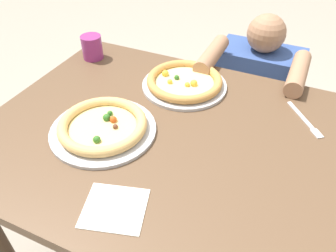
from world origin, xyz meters
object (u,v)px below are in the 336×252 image
(pizza_far, at_px, (184,82))
(fork, at_px, (306,121))
(drink_cup_colored, at_px, (92,47))
(pizza_near, at_px, (103,127))
(diner_seated, at_px, (251,108))

(pizza_far, xyz_separation_m, fork, (0.46, -0.03, -0.02))
(drink_cup_colored, bearing_deg, pizza_far, -6.26)
(drink_cup_colored, distance_m, fork, 0.92)
(pizza_near, xyz_separation_m, diner_seated, (0.35, 0.81, -0.37))
(pizza_near, height_order, drink_cup_colored, drink_cup_colored)
(diner_seated, bearing_deg, pizza_near, -113.63)
(pizza_near, xyz_separation_m, drink_cup_colored, (-0.32, 0.41, 0.03))
(pizza_near, bearing_deg, diner_seated, 66.37)
(pizza_near, relative_size, drink_cup_colored, 3.40)
(pizza_far, bearing_deg, drink_cup_colored, 173.74)
(pizza_far, bearing_deg, pizza_near, -111.37)
(drink_cup_colored, xyz_separation_m, fork, (0.91, -0.08, -0.05))
(diner_seated, bearing_deg, drink_cup_colored, -149.18)
(pizza_far, distance_m, drink_cup_colored, 0.46)
(pizza_near, distance_m, fork, 0.68)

